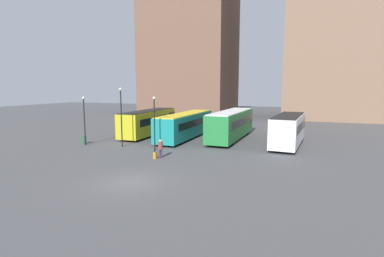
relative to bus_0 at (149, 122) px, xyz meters
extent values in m
plane|color=#4C4C4F|center=(8.48, -17.37, -1.70)|extent=(160.00, 160.00, 0.00)
cube|color=brown|center=(-6.43, 30.30, 16.22)|extent=(18.59, 15.84, 35.84)
cube|color=#7F604C|center=(27.23, 30.30, 17.72)|extent=(26.27, 13.24, 38.84)
cube|color=gold|center=(0.00, -0.10, -0.05)|extent=(3.04, 11.22, 2.80)
cube|color=black|center=(-0.19, 4.46, 0.30)|extent=(2.68, 2.15, 1.06)
cube|color=black|center=(0.05, -1.10, 0.30)|extent=(2.89, 7.22, 0.84)
cube|color=black|center=(0.00, -0.10, 1.39)|extent=(2.82, 10.99, 0.08)
cylinder|color=black|center=(-0.15, 3.35, -1.24)|extent=(2.49, 1.02, 0.92)
cylinder|color=black|center=(0.15, -3.54, -1.24)|extent=(2.49, 1.02, 0.92)
cube|color=#19847F|center=(5.27, -0.53, -0.13)|extent=(2.66, 12.49, 2.63)
cube|color=black|center=(5.23, 4.58, 0.19)|extent=(2.60, 2.31, 1.00)
cube|color=black|center=(5.28, -1.65, 0.19)|extent=(2.64, 8.00, 0.79)
cube|color=yellow|center=(5.27, -0.53, 1.22)|extent=(2.45, 12.24, 0.08)
cylinder|color=black|center=(5.24, 3.33, -1.25)|extent=(2.44, 0.93, 0.91)
cylinder|color=black|center=(5.31, -4.40, -1.25)|extent=(2.44, 0.93, 0.91)
cube|color=#237A38|center=(10.49, 0.82, 0.05)|extent=(2.72, 12.30, 2.92)
cube|color=black|center=(10.54, 5.85, 0.41)|extent=(2.66, 2.28, 1.11)
cube|color=black|center=(10.48, -0.29, 0.41)|extent=(2.70, 7.88, 0.88)
cube|color=white|center=(10.49, 0.82, 1.55)|extent=(2.51, 12.05, 0.08)
cylinder|color=black|center=(10.53, 4.62, -1.17)|extent=(2.50, 1.08, 1.06)
cylinder|color=black|center=(10.45, -2.99, -1.17)|extent=(2.50, 1.08, 1.06)
cube|color=silver|center=(16.96, -1.14, 0.00)|extent=(3.01, 9.27, 2.85)
cube|color=black|center=(17.19, 2.60, 0.36)|extent=(2.59, 1.84, 1.08)
cube|color=black|center=(16.91, -1.96, 0.36)|extent=(2.84, 5.99, 0.86)
cube|color=black|center=(16.96, -1.14, 1.47)|extent=(2.81, 9.07, 0.08)
cylinder|color=black|center=(17.13, 1.69, -1.20)|extent=(2.41, 1.15, 1.01)
cylinder|color=black|center=(16.78, -3.96, -1.20)|extent=(2.41, 1.15, 1.01)
cylinder|color=#382D4C|center=(7.09, -10.70, -1.34)|extent=(0.15, 0.15, 0.73)
cylinder|color=#382D4C|center=(7.24, -10.71, -1.34)|extent=(0.15, 0.15, 0.73)
cylinder|color=brown|center=(7.16, -10.70, -0.66)|extent=(0.44, 0.44, 0.63)
sphere|color=tan|center=(7.16, -10.70, -0.22)|extent=(0.24, 0.24, 0.24)
cube|color=#B27A1E|center=(6.88, -11.13, -1.41)|extent=(0.27, 0.32, 0.58)
cube|color=black|center=(6.87, -11.24, -0.99)|extent=(0.14, 0.03, 0.26)
cylinder|color=black|center=(1.27, -7.79, 1.17)|extent=(0.12, 0.12, 5.75)
sphere|color=beige|center=(1.27, -7.79, 4.13)|extent=(0.28, 0.28, 0.28)
cylinder|color=black|center=(5.13, -7.98, 0.76)|extent=(0.12, 0.12, 4.93)
sphere|color=beige|center=(5.13, -7.98, 3.31)|extent=(0.28, 0.28, 0.28)
cylinder|color=black|center=(-2.81, -8.47, 0.72)|extent=(0.12, 0.12, 4.85)
sphere|color=beige|center=(-2.81, -8.47, 3.23)|extent=(0.28, 0.28, 0.28)
cylinder|color=#285633|center=(-3.47, -7.97, -1.28)|extent=(0.52, 0.52, 0.85)
camera|label=1|loc=(18.85, -33.12, 4.31)|focal=28.00mm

